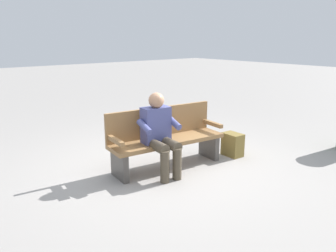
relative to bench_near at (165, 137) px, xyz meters
The scene contains 4 objects.
ground_plane 0.46m from the bench_near, 83.20° to the left, with size 40.00×40.00×0.00m, color gray.
bench_near is the anchor object (origin of this frame).
person_seated 0.37m from the bench_near, 37.66° to the left, with size 0.60×0.60×1.18m.
backpack 1.24m from the bench_near, 162.73° to the left, with size 0.28×0.34×0.39m.
Camera 1 is at (3.06, 3.72, 1.92)m, focal length 35.94 mm.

